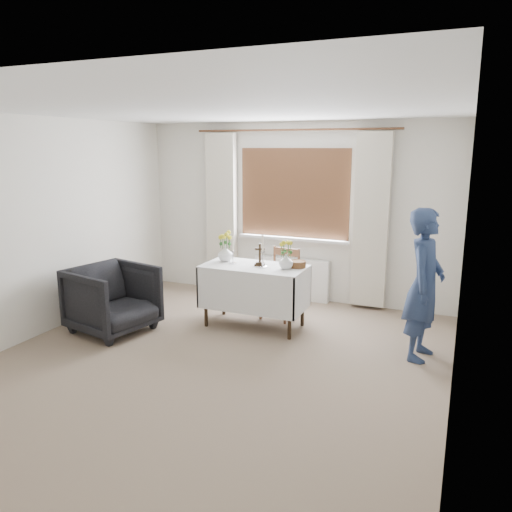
{
  "coord_description": "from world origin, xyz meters",
  "views": [
    {
      "loc": [
        2.25,
        -4.17,
        2.17
      ],
      "look_at": [
        0.06,
        0.97,
        0.93
      ],
      "focal_mm": 35.0,
      "sensor_mm": 36.0,
      "label": 1
    }
  ],
  "objects_px": {
    "wooden_chair": "(280,284)",
    "person": "(424,285)",
    "wooden_cross": "(260,255)",
    "flower_vase_left": "(225,253)",
    "flower_vase_right": "(286,262)",
    "altar_table": "(254,296)",
    "armchair": "(113,299)"
  },
  "relations": [
    {
      "from": "altar_table",
      "to": "wooden_chair",
      "type": "bearing_deg",
      "value": 67.32
    },
    {
      "from": "wooden_cross",
      "to": "flower_vase_left",
      "type": "distance_m",
      "value": 0.49
    },
    {
      "from": "wooden_cross",
      "to": "flower_vase_left",
      "type": "bearing_deg",
      "value": 156.51
    },
    {
      "from": "wooden_chair",
      "to": "flower_vase_right",
      "type": "xyz_separation_m",
      "value": [
        0.23,
        -0.41,
        0.4
      ]
    },
    {
      "from": "wooden_chair",
      "to": "flower_vase_left",
      "type": "xyz_separation_m",
      "value": [
        -0.6,
        -0.33,
        0.41
      ]
    },
    {
      "from": "altar_table",
      "to": "flower_vase_left",
      "type": "xyz_separation_m",
      "value": [
        -0.43,
        0.08,
        0.48
      ]
    },
    {
      "from": "flower_vase_right",
      "to": "armchair",
      "type": "bearing_deg",
      "value": -156.44
    },
    {
      "from": "armchair",
      "to": "flower_vase_left",
      "type": "height_order",
      "value": "flower_vase_left"
    },
    {
      "from": "flower_vase_right",
      "to": "wooden_chair",
      "type": "bearing_deg",
      "value": 118.85
    },
    {
      "from": "armchair",
      "to": "wooden_chair",
      "type": "bearing_deg",
      "value": -40.71
    },
    {
      "from": "wooden_chair",
      "to": "flower_vase_left",
      "type": "relative_size",
      "value": 4.55
    },
    {
      "from": "flower_vase_left",
      "to": "flower_vase_right",
      "type": "bearing_deg",
      "value": -5.83
    },
    {
      "from": "altar_table",
      "to": "wooden_chair",
      "type": "xyz_separation_m",
      "value": [
        0.17,
        0.41,
        0.07
      ]
    },
    {
      "from": "wooden_chair",
      "to": "wooden_cross",
      "type": "distance_m",
      "value": 0.6
    },
    {
      "from": "altar_table",
      "to": "flower_vase_right",
      "type": "bearing_deg",
      "value": 0.05
    },
    {
      "from": "wooden_chair",
      "to": "armchair",
      "type": "height_order",
      "value": "wooden_chair"
    },
    {
      "from": "person",
      "to": "flower_vase_right",
      "type": "relative_size",
      "value": 8.95
    },
    {
      "from": "altar_table",
      "to": "flower_vase_left",
      "type": "bearing_deg",
      "value": 168.74
    },
    {
      "from": "armchair",
      "to": "wooden_cross",
      "type": "relative_size",
      "value": 3.24
    },
    {
      "from": "wooden_cross",
      "to": "wooden_chair",
      "type": "bearing_deg",
      "value": 55.83
    },
    {
      "from": "wooden_chair",
      "to": "person",
      "type": "bearing_deg",
      "value": -9.73
    },
    {
      "from": "wooden_chair",
      "to": "person",
      "type": "height_order",
      "value": "person"
    },
    {
      "from": "wooden_chair",
      "to": "flower_vase_right",
      "type": "bearing_deg",
      "value": -52.77
    },
    {
      "from": "person",
      "to": "wooden_cross",
      "type": "xyz_separation_m",
      "value": [
        -1.9,
        0.2,
        0.11
      ]
    },
    {
      "from": "altar_table",
      "to": "armchair",
      "type": "height_order",
      "value": "armchair"
    },
    {
      "from": "flower_vase_right",
      "to": "person",
      "type": "bearing_deg",
      "value": -6.2
    },
    {
      "from": "flower_vase_left",
      "to": "flower_vase_right",
      "type": "xyz_separation_m",
      "value": [
        0.83,
        -0.08,
        -0.01
      ]
    },
    {
      "from": "flower_vase_left",
      "to": "wooden_chair",
      "type": "bearing_deg",
      "value": 28.8
    },
    {
      "from": "wooden_chair",
      "to": "person",
      "type": "distance_m",
      "value": 1.91
    },
    {
      "from": "wooden_cross",
      "to": "flower_vase_right",
      "type": "distance_m",
      "value": 0.35
    },
    {
      "from": "altar_table",
      "to": "armchair",
      "type": "relative_size",
      "value": 1.42
    },
    {
      "from": "flower_vase_left",
      "to": "flower_vase_right",
      "type": "relative_size",
      "value": 1.12
    }
  ]
}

